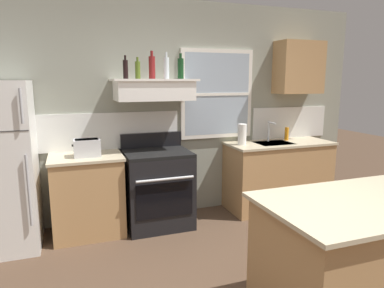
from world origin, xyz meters
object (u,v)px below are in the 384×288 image
(stove_range, at_px, (158,188))
(bottle_red_label_wine, at_px, (152,67))
(toaster, at_px, (87,147))
(bottle_balsamic_dark, at_px, (126,69))
(kitchen_island, at_px, (357,261))
(paper_towel_roll, at_px, (242,134))
(bottle_clear_tall, at_px, (166,68))
(dish_soap_bottle, at_px, (287,134))
(bottle_dark_green_wine, at_px, (181,68))
(bottle_olive_oil_square, at_px, (138,70))

(stove_range, xyz_separation_m, bottle_red_label_wine, (-0.01, 0.14, 1.41))
(toaster, height_order, bottle_balsamic_dark, bottle_balsamic_dark)
(kitchen_island, bearing_deg, bottle_balsamic_dark, 119.82)
(toaster, relative_size, stove_range, 0.27)
(bottle_red_label_wine, distance_m, kitchen_island, 2.83)
(bottle_red_label_wine, xyz_separation_m, paper_towel_roll, (1.14, -0.10, -0.83))
(stove_range, relative_size, bottle_clear_tall, 3.55)
(stove_range, bearing_deg, dish_soap_bottle, 4.18)
(bottle_red_label_wine, xyz_separation_m, bottle_clear_tall, (0.16, -0.03, -0.00))
(bottle_dark_green_wine, height_order, paper_towel_roll, bottle_dark_green_wine)
(bottle_olive_oil_square, bearing_deg, kitchen_island, -63.93)
(toaster, distance_m, bottle_olive_oil_square, 1.05)
(bottle_dark_green_wine, distance_m, kitchen_island, 2.71)
(bottle_red_label_wine, relative_size, bottle_dark_green_wine, 1.08)
(bottle_balsamic_dark, distance_m, bottle_olive_oil_square, 0.17)
(stove_range, height_order, bottle_balsamic_dark, bottle_balsamic_dark)
(bottle_olive_oil_square, bearing_deg, stove_range, -37.78)
(bottle_balsamic_dark, relative_size, paper_towel_roll, 0.95)
(bottle_dark_green_wine, relative_size, paper_towel_roll, 1.10)
(bottle_dark_green_wine, bearing_deg, stove_range, -162.39)
(bottle_clear_tall, distance_m, bottle_dark_green_wine, 0.17)
(toaster, distance_m, dish_soap_bottle, 2.67)
(bottle_clear_tall, height_order, bottle_dark_green_wine, bottle_clear_tall)
(toaster, relative_size, dish_soap_bottle, 1.65)
(bottle_red_label_wine, bearing_deg, bottle_clear_tall, -10.44)
(dish_soap_bottle, distance_m, kitchen_island, 2.51)
(bottle_dark_green_wine, bearing_deg, toaster, -174.27)
(toaster, distance_m, bottle_clear_tall, 1.28)
(kitchen_island, bearing_deg, bottle_olive_oil_square, 116.07)
(bottle_balsamic_dark, xyz_separation_m, bottle_olive_oil_square, (0.15, 0.07, -0.01))
(stove_range, height_order, bottle_red_label_wine, bottle_red_label_wine)
(toaster, relative_size, bottle_dark_green_wine, 1.00)
(bottle_balsamic_dark, relative_size, bottle_olive_oil_square, 1.05)
(bottle_olive_oil_square, bearing_deg, paper_towel_roll, -4.25)
(toaster, bearing_deg, bottle_red_label_wine, 10.66)
(stove_range, distance_m, bottle_clear_tall, 1.42)
(paper_towel_roll, bearing_deg, bottle_clear_tall, 175.78)
(bottle_olive_oil_square, relative_size, bottle_clear_tall, 0.80)
(stove_range, bearing_deg, paper_towel_roll, 1.89)
(stove_range, xyz_separation_m, bottle_balsamic_dark, (-0.32, 0.07, 1.39))
(toaster, bearing_deg, paper_towel_roll, 1.31)
(bottle_balsamic_dark, distance_m, kitchen_island, 2.89)
(bottle_balsamic_dark, bearing_deg, paper_towel_roll, -1.09)
(toaster, height_order, kitchen_island, toaster)
(bottle_red_label_wine, relative_size, kitchen_island, 0.23)
(stove_range, distance_m, kitchen_island, 2.32)
(bottle_clear_tall, xyz_separation_m, dish_soap_bottle, (1.72, 0.03, -0.87))
(bottle_dark_green_wine, bearing_deg, kitchen_island, -74.94)
(bottle_balsamic_dark, relative_size, bottle_dark_green_wine, 0.87)
(toaster, xyz_separation_m, paper_towel_roll, (1.92, 0.04, 0.04))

